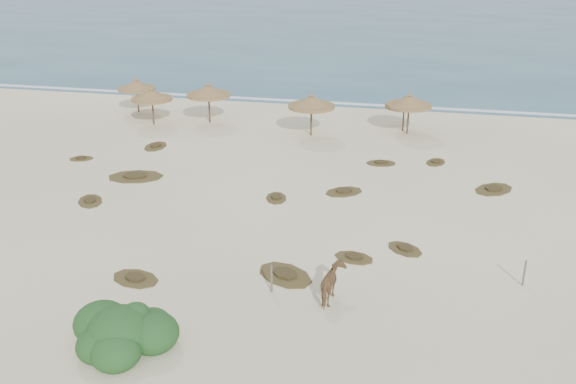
% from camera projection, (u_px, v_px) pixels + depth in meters
% --- Properties ---
extents(ground, '(160.00, 160.00, 0.00)m').
position_uv_depth(ground, '(254.00, 257.00, 26.77)').
color(ground, '#FBF0CE').
rests_on(ground, ground).
extents(ocean, '(200.00, 100.00, 0.01)m').
position_uv_depth(ocean, '(385.00, 21.00, 94.57)').
color(ocean, '#265774').
rests_on(ocean, ground).
extents(foam_line, '(70.00, 0.60, 0.01)m').
position_uv_depth(foam_line, '(339.00, 103.00, 50.27)').
color(foam_line, white).
rests_on(foam_line, ground).
extents(palapa_0, '(3.79, 3.79, 2.68)m').
position_uv_depth(palapa_0, '(152.00, 95.00, 44.10)').
color(palapa_0, brown).
rests_on(palapa_0, ground).
extents(palapa_1, '(3.40, 3.40, 2.59)m').
position_uv_depth(palapa_1, '(136.00, 85.00, 47.15)').
color(palapa_1, brown).
rests_on(palapa_1, ground).
extents(palapa_2, '(3.15, 3.15, 2.89)m').
position_uv_depth(palapa_2, '(208.00, 91.00, 44.49)').
color(palapa_2, brown).
rests_on(palapa_2, ground).
extents(palapa_3, '(3.82, 3.82, 2.89)m').
position_uv_depth(palapa_3, '(311.00, 102.00, 41.67)').
color(palapa_3, brown).
rests_on(palapa_3, ground).
extents(palapa_4, '(2.71, 2.71, 2.45)m').
position_uv_depth(palapa_4, '(404.00, 103.00, 42.84)').
color(palapa_4, brown).
rests_on(palapa_4, ground).
extents(palapa_5, '(3.11, 3.11, 2.81)m').
position_uv_depth(palapa_5, '(409.00, 102.00, 42.07)').
color(palapa_5, brown).
rests_on(palapa_5, ground).
extents(horse, '(0.83, 1.70, 1.41)m').
position_uv_depth(horse, '(333.00, 284.00, 23.37)').
color(horse, brown).
rests_on(horse, ground).
extents(fence_post_near, '(0.10, 0.10, 1.14)m').
position_uv_depth(fence_post_near, '(271.00, 279.00, 24.00)').
color(fence_post_near, '#63584A').
rests_on(fence_post_near, ground).
extents(fence_post_far, '(0.09, 0.09, 1.08)m').
position_uv_depth(fence_post_far, '(524.00, 273.00, 24.45)').
color(fence_post_far, '#63584A').
rests_on(fence_post_far, ground).
extents(bush, '(3.67, 3.23, 1.64)m').
position_uv_depth(bush, '(121.00, 333.00, 20.84)').
color(bush, '#285825').
rests_on(bush, ground).
extents(scrub_0, '(1.95, 2.18, 0.16)m').
position_uv_depth(scrub_0, '(90.00, 201.00, 32.18)').
color(scrub_0, brown).
rests_on(scrub_0, ground).
extents(scrub_1, '(3.42, 2.63, 0.16)m').
position_uv_depth(scrub_1, '(135.00, 176.00, 35.35)').
color(scrub_1, brown).
rests_on(scrub_1, ground).
extents(scrub_2, '(1.40, 1.80, 0.16)m').
position_uv_depth(scrub_2, '(276.00, 198.00, 32.55)').
color(scrub_2, brown).
rests_on(scrub_2, ground).
extents(scrub_3, '(2.41, 2.23, 0.16)m').
position_uv_depth(scrub_3, '(344.00, 191.00, 33.31)').
color(scrub_3, brown).
rests_on(scrub_3, ground).
extents(scrub_4, '(1.99, 1.91, 0.16)m').
position_uv_depth(scrub_4, '(405.00, 249.00, 27.36)').
color(scrub_4, brown).
rests_on(scrub_4, ground).
extents(scrub_5, '(2.71, 2.76, 0.16)m').
position_uv_depth(scrub_5, '(494.00, 189.00, 33.62)').
color(scrub_5, brown).
rests_on(scrub_5, ground).
extents(scrub_6, '(1.31, 2.00, 0.16)m').
position_uv_depth(scrub_6, '(155.00, 146.00, 40.25)').
color(scrub_6, brown).
rests_on(scrub_6, ground).
extents(scrub_7, '(1.92, 1.44, 0.16)m').
position_uv_depth(scrub_7, '(381.00, 163.00, 37.38)').
color(scrub_7, brown).
rests_on(scrub_7, ground).
extents(scrub_8, '(1.62, 1.33, 0.16)m').
position_uv_depth(scrub_8, '(81.00, 158.00, 38.11)').
color(scrub_8, brown).
rests_on(scrub_8, ground).
extents(scrub_9, '(2.99, 2.75, 0.16)m').
position_uv_depth(scrub_9, '(285.00, 275.00, 25.32)').
color(scrub_9, brown).
rests_on(scrub_9, ground).
extents(scrub_10, '(1.48, 1.81, 0.16)m').
position_uv_depth(scrub_10, '(436.00, 162.00, 37.52)').
color(scrub_10, brown).
rests_on(scrub_10, ground).
extents(scrub_11, '(2.31, 1.83, 0.16)m').
position_uv_depth(scrub_11, '(135.00, 278.00, 25.06)').
color(scrub_11, brown).
rests_on(scrub_11, ground).
extents(scrub_12, '(1.87, 1.44, 0.16)m').
position_uv_depth(scrub_12, '(354.00, 257.00, 26.64)').
color(scrub_12, brown).
rests_on(scrub_12, ground).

